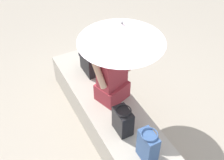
% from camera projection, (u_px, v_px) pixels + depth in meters
% --- Properties ---
extents(ground_plane, '(14.00, 14.00, 0.00)m').
position_uv_depth(ground_plane, '(112.00, 130.00, 3.70)').
color(ground_plane, '#9E9384').
extents(stone_bench, '(2.48, 0.62, 0.42)m').
position_uv_depth(stone_bench, '(112.00, 119.00, 3.56)').
color(stone_bench, '#A8A093').
rests_on(stone_bench, ground).
extents(person_seated, '(0.37, 0.51, 0.90)m').
position_uv_depth(person_seated, '(112.00, 73.00, 3.28)').
color(person_seated, '#992D38').
rests_on(person_seated, stone_bench).
extents(parasol, '(0.92, 0.92, 1.07)m').
position_uv_depth(parasol, '(122.00, 33.00, 2.90)').
color(parasol, '#B7B7BC').
rests_on(parasol, stone_bench).
extents(handbag_black, '(0.31, 0.23, 0.31)m').
position_uv_depth(handbag_black, '(88.00, 63.00, 3.79)').
color(handbag_black, black).
rests_on(handbag_black, stone_bench).
extents(tote_bag_canvas, '(0.22, 0.16, 0.38)m').
position_uv_depth(tote_bag_canvas, '(148.00, 146.00, 2.79)').
color(tote_bag_canvas, '#335184').
rests_on(tote_bag_canvas, stone_bench).
extents(shoulder_bag_spare, '(0.23, 0.17, 0.32)m').
position_uv_depth(shoulder_bag_spare, '(123.00, 121.00, 3.06)').
color(shoulder_bag_spare, black).
rests_on(shoulder_bag_spare, stone_bench).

